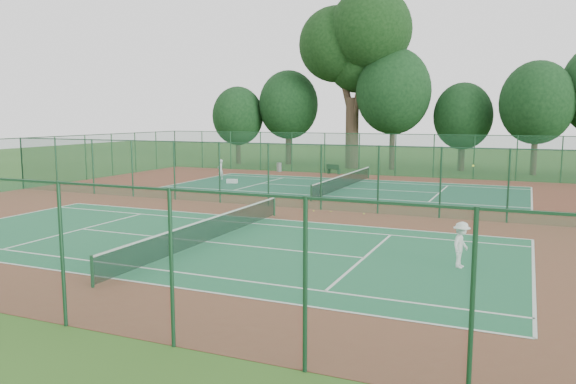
% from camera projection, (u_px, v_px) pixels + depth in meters
% --- Properties ---
extents(ground, '(120.00, 120.00, 0.00)m').
position_uv_depth(ground, '(294.00, 208.00, 30.44)').
color(ground, '#2B531A').
rests_on(ground, ground).
extents(red_pad, '(40.00, 36.00, 0.01)m').
position_uv_depth(red_pad, '(294.00, 208.00, 30.44)').
color(red_pad, brown).
rests_on(red_pad, ground).
extents(court_near, '(23.77, 10.97, 0.01)m').
position_uv_depth(court_near, '(207.00, 242.00, 22.24)').
color(court_near, '#1F633E').
rests_on(court_near, red_pad).
extents(court_far, '(23.77, 10.97, 0.01)m').
position_uv_depth(court_far, '(344.00, 188.00, 38.64)').
color(court_far, '#1B583E').
rests_on(court_far, red_pad).
extents(fence_north, '(40.00, 0.09, 3.50)m').
position_uv_depth(fence_north, '(377.00, 154.00, 46.60)').
color(fence_north, '#1B5131').
rests_on(fence_north, ground).
extents(fence_south, '(40.00, 0.09, 3.50)m').
position_uv_depth(fence_south, '(15.00, 248.00, 13.80)').
color(fence_south, '#1B5337').
rests_on(fence_south, ground).
extents(fence_west, '(0.09, 36.00, 3.50)m').
position_uv_depth(fence_west, '(22.00, 163.00, 37.99)').
color(fence_west, '#18482F').
rests_on(fence_west, ground).
extents(fence_divider, '(40.00, 0.09, 3.50)m').
position_uv_depth(fence_divider, '(294.00, 176.00, 30.20)').
color(fence_divider, '#164426').
rests_on(fence_divider, ground).
extents(tennis_net_near, '(0.10, 12.90, 0.97)m').
position_uv_depth(tennis_net_near, '(207.00, 229.00, 22.17)').
color(tennis_net_near, '#153B1F').
rests_on(tennis_net_near, ground).
extents(tennis_net_far, '(0.10, 12.90, 0.97)m').
position_uv_depth(tennis_net_far, '(344.00, 180.00, 38.56)').
color(tennis_net_far, '#153B20').
rests_on(tennis_net_far, ground).
extents(player_near, '(0.76, 1.08, 1.53)m').
position_uv_depth(player_near, '(461.00, 245.00, 18.39)').
color(player_near, white).
rests_on(player_near, court_near).
extents(player_far, '(0.38, 0.57, 1.57)m').
position_uv_depth(player_far, '(220.00, 170.00, 43.48)').
color(player_far, silver).
rests_on(player_far, court_far).
extents(trash_bin, '(0.58, 0.58, 0.80)m').
position_uv_depth(trash_bin, '(279.00, 167.00, 49.73)').
color(trash_bin, gray).
rests_on(trash_bin, red_pad).
extents(bench, '(1.39, 0.81, 0.82)m').
position_uv_depth(bench, '(333.00, 169.00, 47.77)').
color(bench, black).
rests_on(bench, red_pad).
extents(kit_bag, '(0.86, 0.51, 0.30)m').
position_uv_depth(kit_bag, '(232.00, 181.00, 41.32)').
color(kit_bag, white).
rests_on(kit_bag, red_pad).
extents(stray_ball_a, '(0.07, 0.07, 0.07)m').
position_uv_depth(stray_ball_a, '(314.00, 211.00, 29.27)').
color(stray_ball_a, yellow).
rests_on(stray_ball_a, red_pad).
extents(stray_ball_b, '(0.07, 0.07, 0.07)m').
position_uv_depth(stray_ball_b, '(364.00, 214.00, 28.43)').
color(stray_ball_b, '#D0F438').
rests_on(stray_ball_b, red_pad).
extents(stray_ball_c, '(0.07, 0.07, 0.07)m').
position_uv_depth(stray_ball_c, '(331.00, 211.00, 29.10)').
color(stray_ball_c, '#BFD030').
rests_on(stray_ball_c, red_pad).
extents(big_tree, '(10.68, 7.82, 16.41)m').
position_uv_depth(big_tree, '(355.00, 43.00, 51.73)').
color(big_tree, '#3A2B1F').
rests_on(big_tree, ground).
extents(evergreen_row, '(39.00, 5.00, 12.00)m').
position_uv_depth(evergreen_row, '(399.00, 169.00, 52.33)').
color(evergreen_row, black).
rests_on(evergreen_row, ground).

